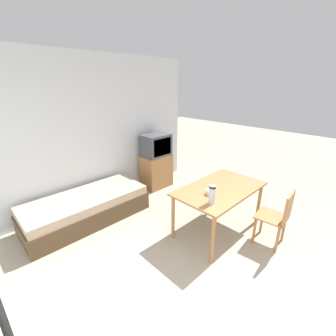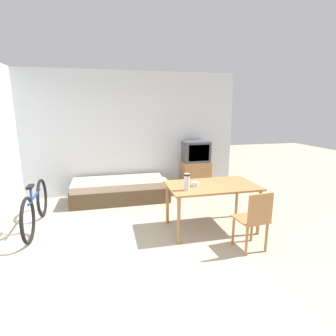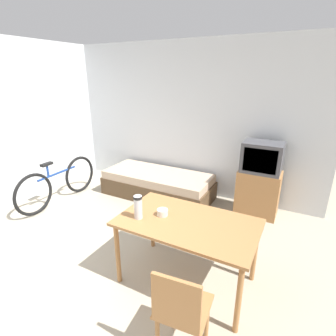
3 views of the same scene
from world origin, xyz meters
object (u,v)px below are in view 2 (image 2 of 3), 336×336
at_px(bicycle, 36,207).
at_px(mate_bowl, 195,184).
at_px(tv, 196,168).
at_px(dining_table, 212,189).
at_px(daybed, 120,190).
at_px(wooden_chair, 255,218).
at_px(thermos_flask, 187,181).

xyz_separation_m(bicycle, mate_bowl, (2.47, -0.70, 0.42)).
height_order(tv, dining_table, tv).
relative_size(tv, mate_bowl, 10.32).
xyz_separation_m(daybed, tv, (1.73, 0.18, 0.36)).
bearing_deg(wooden_chair, thermos_flask, 142.11).
xyz_separation_m(daybed, mate_bowl, (1.06, -1.71, 0.55)).
height_order(daybed, tv, tv).
distance_m(dining_table, bicycle, 2.85).
bearing_deg(wooden_chair, daybed, 123.50).
relative_size(dining_table, thermos_flask, 5.57).
xyz_separation_m(tv, mate_bowl, (-0.67, -1.89, 0.20)).
relative_size(tv, wooden_chair, 1.39).
bearing_deg(mate_bowl, dining_table, 3.05).
height_order(dining_table, thermos_flask, thermos_flask).
bearing_deg(wooden_chair, mate_bowl, 127.09).
bearing_deg(tv, thermos_flask, -112.66).
xyz_separation_m(daybed, wooden_chair, (1.64, -2.48, 0.26)).
distance_m(tv, thermos_flask, 2.25).
relative_size(daybed, wooden_chair, 2.33).
height_order(daybed, bicycle, bicycle).
bearing_deg(mate_bowl, bicycle, 164.22).
bearing_deg(thermos_flask, mate_bowl, 40.81).
bearing_deg(bicycle, mate_bowl, -15.78).
relative_size(tv, bicycle, 0.70).
bearing_deg(bicycle, tv, 20.91).
distance_m(wooden_chair, mate_bowl, 1.00).
bearing_deg(daybed, wooden_chair, -56.50).
relative_size(dining_table, bicycle, 0.83).
distance_m(bicycle, mate_bowl, 2.60).
height_order(tv, wooden_chair, tv).
xyz_separation_m(thermos_flask, mate_bowl, (0.19, 0.16, -0.10)).
bearing_deg(bicycle, thermos_flask, -20.75).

